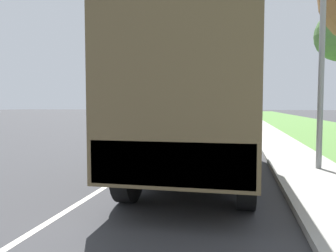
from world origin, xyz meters
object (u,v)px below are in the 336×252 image
object	(u,v)px
military_truck	(200,104)
car_third_ahead	(228,113)
car_farthest_ahead	(215,110)
car_fourth_ahead	(229,111)
car_second_ahead	(190,116)
car_nearest_ahead	(221,120)

from	to	relation	value
military_truck	car_third_ahead	world-z (taller)	military_truck
car_farthest_ahead	military_truck	bearing A→B (deg)	-86.61
military_truck	car_third_ahead	xyz separation A→B (m)	(-0.36, 36.97, -0.99)
car_third_ahead	car_fourth_ahead	world-z (taller)	car_third_ahead
military_truck	car_farthest_ahead	world-z (taller)	military_truck
car_second_ahead	car_fourth_ahead	distance (m)	24.93
car_third_ahead	car_farthest_ahead	distance (m)	24.83
military_truck	car_second_ahead	xyz separation A→B (m)	(-3.67, 24.22, -1.12)
car_fourth_ahead	car_farthest_ahead	bearing A→B (deg)	104.26
military_truck	car_nearest_ahead	xyz separation A→B (m)	(-0.17, 14.64, -1.03)
car_third_ahead	car_farthest_ahead	xyz separation A→B (m)	(-3.29, 24.61, -0.01)
car_fourth_ahead	car_third_ahead	bearing A→B (deg)	-89.65
car_second_ahead	car_farthest_ahead	distance (m)	37.37
military_truck	car_fourth_ahead	world-z (taller)	military_truck
car_third_ahead	car_farthest_ahead	bearing A→B (deg)	97.61
car_nearest_ahead	car_farthest_ahead	size ratio (longest dim) A/B	1.03
car_farthest_ahead	car_second_ahead	bearing A→B (deg)	-90.04
car_third_ahead	car_fourth_ahead	size ratio (longest dim) A/B	0.94
military_truck	car_nearest_ahead	distance (m)	14.68
military_truck	car_fourth_ahead	xyz separation A→B (m)	(-0.43, 48.94, -1.04)
military_truck	car_nearest_ahead	bearing A→B (deg)	90.68
car_nearest_ahead	car_fourth_ahead	size ratio (longest dim) A/B	0.91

